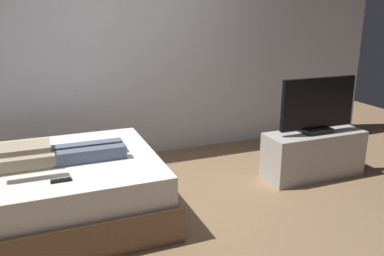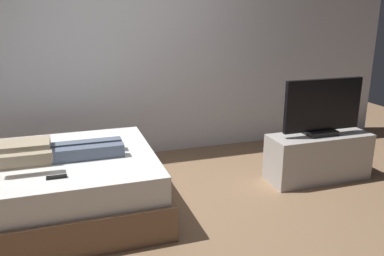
{
  "view_description": "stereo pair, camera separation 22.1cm",
  "coord_description": "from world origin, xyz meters",
  "views": [
    {
      "loc": [
        -0.94,
        -2.89,
        1.75
      ],
      "look_at": [
        0.37,
        0.43,
        0.69
      ],
      "focal_mm": 37.0,
      "sensor_mm": 36.0,
      "label": 1
    },
    {
      "loc": [
        -0.74,
        -2.96,
        1.75
      ],
      "look_at": [
        0.37,
        0.43,
        0.69
      ],
      "focal_mm": 37.0,
      "sensor_mm": 36.0,
      "label": 2
    }
  ],
  "objects": [
    {
      "name": "person",
      "position": [
        -1.0,
        0.37,
        0.62
      ],
      "size": [
        1.26,
        0.46,
        0.18
      ],
      "color": "tan",
      "rests_on": "bed"
    },
    {
      "name": "bed",
      "position": [
        -1.03,
        0.43,
        0.26
      ],
      "size": [
        2.09,
        1.52,
        0.54
      ],
      "color": "brown",
      "rests_on": "ground"
    },
    {
      "name": "back_wall",
      "position": [
        0.4,
        1.8,
        1.4
      ],
      "size": [
        6.4,
        0.1,
        2.8
      ],
      "primitive_type": "cube",
      "color": "silver",
      "rests_on": "ground"
    },
    {
      "name": "tv_stand",
      "position": [
        1.78,
        0.38,
        0.25
      ],
      "size": [
        1.1,
        0.4,
        0.5
      ],
      "primitive_type": "cube",
      "color": "#B7B2AD",
      "rests_on": "ground"
    },
    {
      "name": "ground_plane",
      "position": [
        0.0,
        0.0,
        0.0
      ],
      "size": [
        10.0,
        10.0,
        0.0
      ],
      "primitive_type": "plane",
      "color": "#8C6B4C"
    },
    {
      "name": "tv",
      "position": [
        1.78,
        0.38,
        0.78
      ],
      "size": [
        0.88,
        0.2,
        0.59
      ],
      "color": "black",
      "rests_on": "tv_stand"
    },
    {
      "name": "remote",
      "position": [
        -0.85,
        -0.04,
        0.55
      ],
      "size": [
        0.15,
        0.04,
        0.02
      ],
      "primitive_type": "cube",
      "color": "black",
      "rests_on": "bed"
    }
  ]
}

